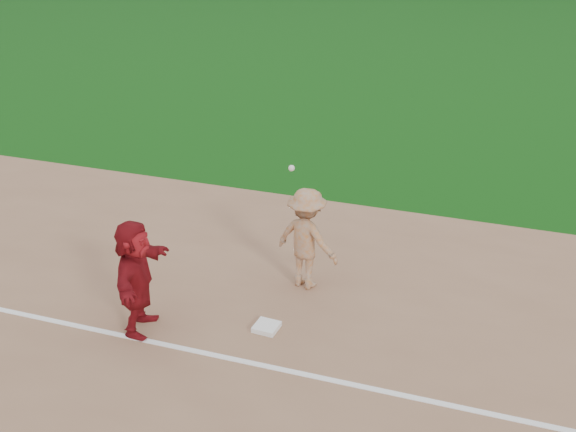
% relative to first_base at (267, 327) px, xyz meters
% --- Properties ---
extents(ground, '(160.00, 160.00, 0.00)m').
position_rel_first_base_xyz_m(ground, '(-0.13, -0.07, -0.06)').
color(ground, '#0E440D').
rests_on(ground, ground).
extents(foul_line, '(60.00, 0.10, 0.01)m').
position_rel_first_base_xyz_m(foul_line, '(-0.13, -0.87, -0.04)').
color(foul_line, white).
rests_on(foul_line, infield_dirt).
extents(first_base, '(0.39, 0.39, 0.08)m').
position_rel_first_base_xyz_m(first_base, '(0.00, 0.00, 0.00)').
color(first_base, white).
rests_on(first_base, infield_dirt).
extents(base_runner, '(0.83, 1.79, 1.85)m').
position_rel_first_base_xyz_m(base_runner, '(-1.85, -0.61, 0.89)').
color(base_runner, maroon).
rests_on(base_runner, infield_dirt).
extents(first_base_play, '(1.29, 1.25, 2.48)m').
position_rel_first_base_xyz_m(first_base_play, '(0.18, 1.46, 0.85)').
color(first_base_play, gray).
rests_on(first_base_play, infield_dirt).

